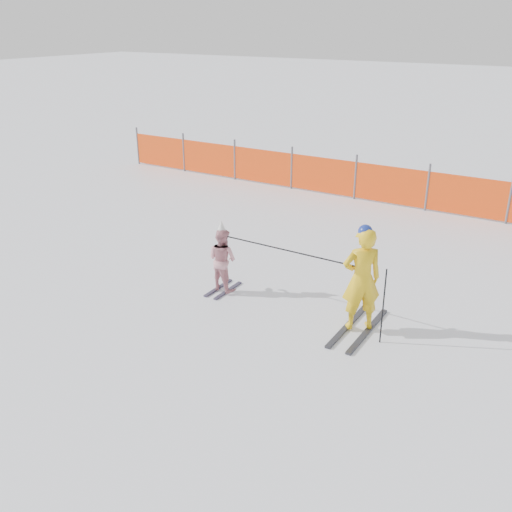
# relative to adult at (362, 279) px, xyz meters

# --- Properties ---
(ground) EXTENTS (120.00, 120.00, 0.00)m
(ground) POSITION_rel_adult_xyz_m (-1.78, -0.77, -0.90)
(ground) COLOR white
(ground) RESTS_ON ground
(adult) EXTENTS (0.75, 1.62, 1.81)m
(adult) POSITION_rel_adult_xyz_m (0.00, 0.00, 0.00)
(adult) COLOR black
(adult) RESTS_ON ground
(child) EXTENTS (0.63, 0.84, 1.37)m
(child) POSITION_rel_adult_xyz_m (-2.70, 0.05, -0.27)
(child) COLOR black
(child) RESTS_ON ground
(ski_poles) EXTENTS (3.04, 0.27, 1.25)m
(ski_poles) POSITION_rel_adult_xyz_m (-0.74, -0.05, 0.04)
(ski_poles) COLOR black
(ski_poles) RESTS_ON ground
(safety_fence) EXTENTS (16.10, 0.06, 1.25)m
(safety_fence) POSITION_rel_adult_xyz_m (-2.82, 6.76, -0.34)
(safety_fence) COLOR #595960
(safety_fence) RESTS_ON ground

